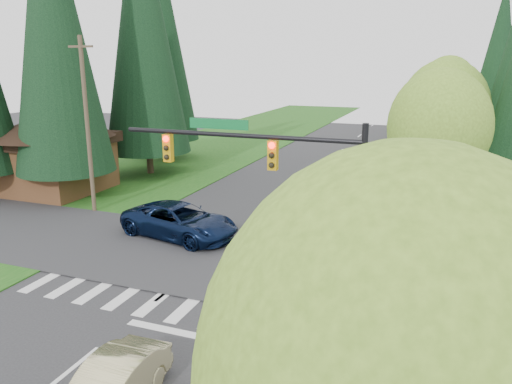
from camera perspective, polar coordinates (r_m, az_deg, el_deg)
The scene contains 29 objects.
ground at distance 16.92m, azimuth -17.84°, elevation -16.77°, with size 120.00×120.00×0.00m, color #28282B.
grass_east at distance 32.37m, azimuth 26.26°, elevation -2.24°, with size 14.00×110.00×0.06m, color #154913.
grass_west at distance 39.26m, azimuth -14.74°, elevation 1.61°, with size 14.00×110.00×0.06m, color #154913.
cross_street at distance 22.94m, azimuth -5.33°, elevation -7.44°, with size 120.00×8.00×0.10m, color #28282B.
sidewalk_east at distance 34.20m, azimuth 15.82°, elevation -0.33°, with size 1.80×80.00×0.13m, color gray.
curb_east at distance 34.27m, azimuth 14.40°, elevation -0.20°, with size 0.20×80.00×0.13m, color gray.
stone_wall_north at distance 41.84m, azimuth 19.22°, elevation 2.51°, with size 0.70×40.00×0.70m, color #4C4438.
traffic_signal at distance 16.73m, azimuth 2.48°, elevation 2.11°, with size 8.70×0.37×6.80m.
brown_building at distance 36.15m, azimuth -22.25°, elevation 4.91°, with size 8.40×8.40×5.40m.
utility_pole at distance 30.04m, azimuth -18.73°, elevation 7.30°, with size 1.60×0.24×10.00m.
decid_tree_0 at distance 25.19m, azimuth 20.17°, elevation 6.92°, with size 4.80×4.80×8.37m.
decid_tree_1 at distance 32.13m, azimuth 20.67°, elevation 8.75°, with size 5.20×5.20×8.80m.
decid_tree_2 at distance 39.10m, azimuth 20.54°, elevation 9.87°, with size 5.00×5.00×8.82m.
decid_tree_3 at distance 46.10m, azimuth 20.78°, elevation 10.13°, with size 5.00×5.00×8.55m.
decid_tree_4 at distance 53.06m, azimuth 21.02°, elevation 11.03°, with size 5.40×5.40×9.18m.
decid_tree_5 at distance 60.08m, azimuth 20.84°, elevation 10.87°, with size 4.80×4.80×8.30m.
decid_tree_6 at distance 67.06m, azimuth 21.02°, elevation 11.45°, with size 5.20×5.20×8.86m.
decid_tree_south at distance 6.04m, azimuth 16.27°, elevation -19.97°, with size 4.60×4.60×7.92m.
conifer_w_a at distance 33.70m, azimuth -22.15°, elevation 17.40°, with size 6.12×6.12×19.80m.
conifer_w_b at distance 38.63m, azimuth -21.27°, elevation 15.51°, with size 5.44×5.44×17.80m.
conifer_w_c at distance 39.47m, azimuth -12.86°, elevation 18.27°, with size 6.46×6.46×20.80m.
conifer_w_e at distance 45.56m, azimuth -10.65°, elevation 16.61°, with size 5.78×5.78×18.80m.
conifer_e_c at distance 59.17m, azimuth 26.04°, elevation 13.96°, with size 5.10×5.10×16.80m.
suv_navy at distance 25.37m, azimuth -8.69°, elevation -3.29°, with size 2.84×6.15×1.71m, color black.
parked_car_a at distance 31.74m, azimuth 10.59°, elevation 0.14°, with size 1.80×4.49×1.53m, color #A3A3A7.
parked_car_b at distance 39.48m, azimuth 13.43°, elevation 2.73°, with size 1.91×4.70×1.36m, color slate.
parked_car_c at distance 42.59m, azimuth 15.27°, elevation 3.61°, with size 1.66×4.75×1.57m, color #A0A0A4.
parked_car_d at distance 50.30m, azimuth 15.12°, elevation 5.15°, with size 1.59×3.94×1.34m, color silver.
parked_car_e at distance 61.43m, azimuth 17.15°, elevation 6.72°, with size 2.04×5.02×1.46m, color #A1A0A5.
Camera 1 is at (9.50, -11.00, 8.65)m, focal length 35.00 mm.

